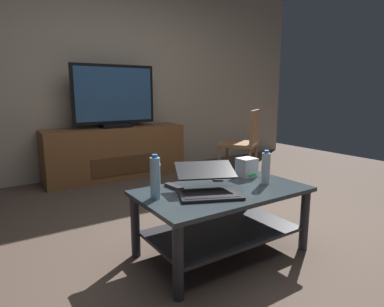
% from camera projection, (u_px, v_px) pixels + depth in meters
% --- Properties ---
extents(ground_plane, '(7.68, 7.68, 0.00)m').
position_uv_depth(ground_plane, '(226.00, 240.00, 2.40)').
color(ground_plane, '#4C3D33').
extents(back_wall, '(6.40, 0.12, 2.80)m').
position_uv_depth(back_wall, '(106.00, 67.00, 4.18)').
color(back_wall, '#B2A38C').
rests_on(back_wall, ground).
extents(coffee_table, '(1.11, 0.65, 0.45)m').
position_uv_depth(coffee_table, '(222.00, 209.00, 2.16)').
color(coffee_table, '#2D383D').
rests_on(coffee_table, ground).
extents(media_cabinet, '(1.75, 0.45, 0.64)m').
position_uv_depth(media_cabinet, '(116.00, 153.00, 4.11)').
color(media_cabinet, brown).
rests_on(media_cabinet, ground).
extents(television, '(1.03, 0.20, 0.76)m').
position_uv_depth(television, '(114.00, 97.00, 3.96)').
color(television, black).
rests_on(television, media_cabinet).
extents(dining_chair, '(0.61, 0.61, 0.87)m').
position_uv_depth(dining_chair, '(245.00, 140.00, 4.02)').
color(dining_chair, brown).
rests_on(dining_chair, ground).
extents(laptop, '(0.50, 0.50, 0.17)m').
position_uv_depth(laptop, '(208.00, 184.00, 2.04)').
color(laptop, black).
rests_on(laptop, coffee_table).
extents(router_box, '(0.13, 0.12, 0.14)m').
position_uv_depth(router_box, '(247.00, 167.00, 2.44)').
color(router_box, silver).
rests_on(router_box, coffee_table).
extents(water_bottle_near, '(0.06, 0.06, 0.27)m').
position_uv_depth(water_bottle_near, '(155.00, 178.00, 1.93)').
color(water_bottle_near, '#99C6E5').
rests_on(water_bottle_near, coffee_table).
extents(water_bottle_far, '(0.06, 0.06, 0.24)m').
position_uv_depth(water_bottle_far, '(266.00, 168.00, 2.25)').
color(water_bottle_far, silver).
rests_on(water_bottle_far, coffee_table).
extents(cell_phone, '(0.13, 0.16, 0.01)m').
position_uv_depth(cell_phone, '(217.00, 178.00, 2.38)').
color(cell_phone, black).
rests_on(cell_phone, coffee_table).
extents(tv_remote, '(0.06, 0.16, 0.02)m').
position_uv_depth(tv_remote, '(174.00, 187.00, 2.16)').
color(tv_remote, '#2D2D30').
rests_on(tv_remote, coffee_table).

